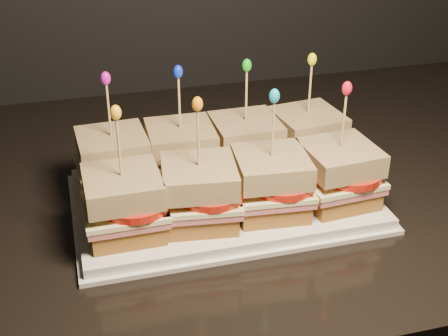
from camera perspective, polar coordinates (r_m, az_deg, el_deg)
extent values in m
cube|color=black|center=(0.87, -3.18, -1.92)|extent=(2.21, 0.70, 0.03)
cube|color=white|center=(0.80, 0.00, -2.89)|extent=(0.37, 0.23, 0.02)
cube|color=white|center=(0.80, 0.00, -3.25)|extent=(0.38, 0.24, 0.01)
cube|color=brown|center=(0.82, -9.90, -1.03)|extent=(0.09, 0.09, 0.02)
cube|color=#C25C5F|center=(0.81, -9.99, -0.08)|extent=(0.09, 0.09, 0.01)
cube|color=#F4EDA3|center=(0.81, -10.03, 0.36)|extent=(0.10, 0.09, 0.01)
cylinder|color=red|center=(0.80, -9.17, 0.74)|extent=(0.08, 0.08, 0.01)
cube|color=#4F2810|center=(0.79, -10.19, 2.03)|extent=(0.09, 0.09, 0.03)
cylinder|color=tan|center=(0.77, -10.47, 4.95)|extent=(0.00, 0.00, 0.09)
ellipsoid|color=#C511A3|center=(0.76, -10.77, 8.06)|extent=(0.01, 0.01, 0.02)
cube|color=brown|center=(0.83, -3.88, -0.26)|extent=(0.08, 0.08, 0.02)
cube|color=#C25C5F|center=(0.82, -3.91, 0.69)|extent=(0.09, 0.09, 0.01)
cube|color=#F4EDA3|center=(0.82, -3.93, 1.12)|extent=(0.09, 0.09, 0.01)
cylinder|color=red|center=(0.81, -3.03, 1.51)|extent=(0.08, 0.08, 0.01)
cube|color=#4F2810|center=(0.80, -3.99, 2.79)|extent=(0.09, 0.09, 0.03)
cylinder|color=tan|center=(0.79, -4.10, 5.69)|extent=(0.00, 0.00, 0.09)
ellipsoid|color=#0D2CD5|center=(0.77, -4.22, 8.78)|extent=(0.01, 0.01, 0.02)
cube|color=brown|center=(0.84, 1.94, 0.50)|extent=(0.08, 0.08, 0.02)
cube|color=#C25C5F|center=(0.84, 1.96, 1.43)|extent=(0.09, 0.09, 0.01)
cube|color=#F4EDA3|center=(0.83, 1.96, 1.85)|extent=(0.09, 0.09, 0.01)
cylinder|color=red|center=(0.83, 2.89, 2.23)|extent=(0.08, 0.08, 0.01)
cube|color=#4F2810|center=(0.82, 1.99, 3.49)|extent=(0.08, 0.08, 0.03)
cylinder|color=tan|center=(0.80, 2.05, 6.34)|extent=(0.00, 0.00, 0.09)
ellipsoid|color=#14B81C|center=(0.79, 2.10, 9.37)|extent=(0.01, 0.01, 0.02)
cube|color=brown|center=(0.87, 7.45, 1.20)|extent=(0.09, 0.09, 0.02)
cube|color=#C25C5F|center=(0.86, 7.51, 2.11)|extent=(0.10, 0.10, 0.01)
cube|color=#F4EDA3|center=(0.86, 7.54, 2.53)|extent=(0.10, 0.10, 0.01)
cylinder|color=red|center=(0.86, 8.47, 2.89)|extent=(0.08, 0.08, 0.01)
cube|color=#4F2810|center=(0.85, 7.65, 4.12)|extent=(0.09, 0.09, 0.03)
cylinder|color=tan|center=(0.83, 7.85, 6.89)|extent=(0.00, 0.00, 0.09)
ellipsoid|color=yellow|center=(0.82, 8.06, 9.81)|extent=(0.01, 0.01, 0.02)
cube|color=brown|center=(0.73, -8.97, -4.98)|extent=(0.08, 0.08, 0.02)
cube|color=#C25C5F|center=(0.72, -9.07, -3.96)|extent=(0.09, 0.09, 0.01)
cube|color=#F4EDA3|center=(0.71, -9.11, -3.49)|extent=(0.09, 0.09, 0.01)
cylinder|color=red|center=(0.71, -8.13, -3.10)|extent=(0.08, 0.08, 0.01)
cube|color=#4F2810|center=(0.70, -9.27, -1.67)|extent=(0.09, 0.09, 0.03)
cylinder|color=tan|center=(0.68, -9.56, 1.55)|extent=(0.00, 0.00, 0.09)
ellipsoid|color=#FEAA1C|center=(0.66, -9.87, 5.02)|extent=(0.01, 0.01, 0.02)
cube|color=brown|center=(0.74, -2.22, -4.05)|extent=(0.09, 0.09, 0.02)
cube|color=#C25C5F|center=(0.73, -2.25, -3.03)|extent=(0.10, 0.10, 0.01)
cube|color=#F4EDA3|center=(0.73, -2.26, -2.56)|extent=(0.10, 0.10, 0.01)
cylinder|color=red|center=(0.72, -1.23, -2.17)|extent=(0.08, 0.08, 0.01)
cube|color=#4F2810|center=(0.71, -2.30, -0.76)|extent=(0.09, 0.09, 0.03)
cylinder|color=tan|center=(0.69, -2.37, 2.44)|extent=(0.00, 0.00, 0.09)
ellipsoid|color=orange|center=(0.67, -2.44, 5.87)|extent=(0.01, 0.01, 0.02)
cube|color=brown|center=(0.76, 4.23, -3.11)|extent=(0.09, 0.09, 0.02)
cube|color=#C25C5F|center=(0.75, 4.27, -2.11)|extent=(0.10, 0.10, 0.01)
cube|color=#F4EDA3|center=(0.75, 4.29, -1.65)|extent=(0.10, 0.10, 0.01)
cylinder|color=red|center=(0.74, 5.34, -1.25)|extent=(0.08, 0.08, 0.01)
cube|color=#4F2810|center=(0.73, 4.36, 0.12)|extent=(0.09, 0.09, 0.03)
cylinder|color=tan|center=(0.71, 4.49, 3.24)|extent=(0.00, 0.00, 0.09)
ellipsoid|color=#11A3C7|center=(0.70, 4.63, 6.59)|extent=(0.01, 0.01, 0.02)
cube|color=brown|center=(0.79, 10.25, -2.19)|extent=(0.09, 0.09, 0.02)
cube|color=#C25C5F|center=(0.78, 10.35, -1.22)|extent=(0.10, 0.09, 0.01)
cube|color=#F4EDA3|center=(0.78, 10.39, -0.77)|extent=(0.10, 0.10, 0.01)
cylinder|color=red|center=(0.77, 11.43, -0.39)|extent=(0.08, 0.08, 0.01)
cube|color=#4F2810|center=(0.77, 10.56, 0.94)|extent=(0.09, 0.09, 0.03)
cylinder|color=tan|center=(0.75, 10.87, 3.95)|extent=(0.00, 0.00, 0.09)
ellipsoid|color=red|center=(0.73, 11.19, 7.16)|extent=(0.01, 0.01, 0.02)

